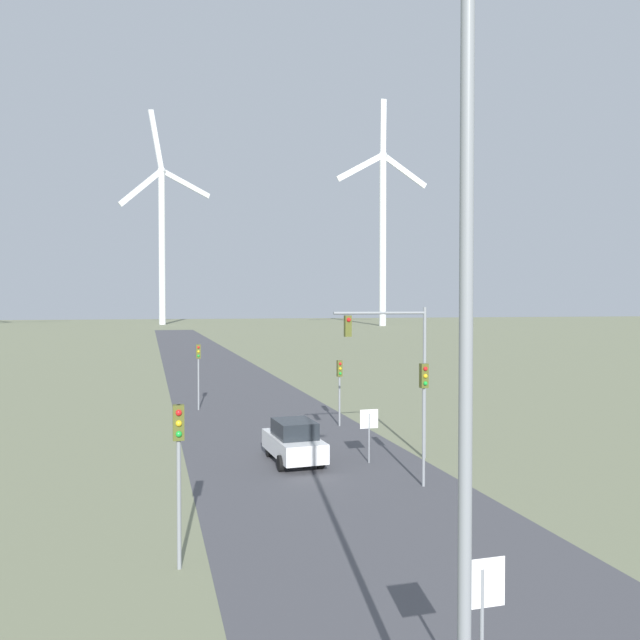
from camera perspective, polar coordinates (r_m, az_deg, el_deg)
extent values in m
cube|color=#47474C|center=(52.06, -8.16, -6.05)|extent=(10.00, 240.00, 0.01)
cylinder|color=gray|center=(8.24, 13.20, -1.46)|extent=(0.18, 0.18, 12.67)
cube|color=white|center=(11.15, 14.63, -22.27)|extent=(0.81, 0.01, 0.81)
cube|color=red|center=(11.16, 14.59, -22.24)|extent=(0.76, 0.02, 0.76)
cylinder|color=gray|center=(27.07, 4.50, -10.73)|extent=(0.07, 0.07, 2.12)
cube|color=white|center=(26.90, 4.51, -9.00)|extent=(0.81, 0.01, 0.81)
cube|color=red|center=(26.91, 4.50, -9.00)|extent=(0.76, 0.02, 0.76)
cylinder|color=gray|center=(16.80, -12.78, -14.67)|extent=(0.11, 0.11, 4.21)
cube|color=#4C511E|center=(16.42, -12.81, -9.12)|extent=(0.28, 0.24, 0.90)
sphere|color=red|center=(16.24, -12.79, -8.27)|extent=(0.16, 0.16, 0.16)
sphere|color=gold|center=(16.28, -12.79, -9.21)|extent=(0.16, 0.16, 0.16)
sphere|color=green|center=(16.34, -12.78, -10.14)|extent=(0.16, 0.16, 0.16)
cylinder|color=gray|center=(23.70, 9.46, -9.46)|extent=(0.11, 0.11, 4.57)
cube|color=#4C511E|center=(23.43, 9.48, -5.04)|extent=(0.28, 0.24, 0.90)
sphere|color=red|center=(23.28, 9.62, -4.42)|extent=(0.16, 0.16, 0.16)
sphere|color=gold|center=(23.31, 9.62, -5.08)|extent=(0.16, 0.16, 0.16)
sphere|color=green|center=(23.34, 9.61, -5.74)|extent=(0.16, 0.16, 0.16)
cylinder|color=gray|center=(40.76, -11.05, -5.16)|extent=(0.11, 0.11, 4.21)
cube|color=#4C511E|center=(40.60, -11.07, -2.84)|extent=(0.28, 0.24, 0.90)
sphere|color=red|center=(40.45, -11.05, -2.47)|extent=(0.16, 0.16, 0.16)
sphere|color=gold|center=(40.47, -11.05, -2.85)|extent=(0.16, 0.16, 0.16)
sphere|color=green|center=(40.49, -11.05, -3.23)|extent=(0.16, 0.16, 0.16)
cylinder|color=gray|center=(34.84, 1.80, -6.71)|extent=(0.11, 0.11, 3.66)
cube|color=#4C511E|center=(34.67, 1.80, -4.45)|extent=(0.28, 0.24, 0.90)
sphere|color=red|center=(34.52, 1.87, -4.02)|extent=(0.16, 0.16, 0.16)
sphere|color=gold|center=(34.55, 1.87, -4.47)|extent=(0.16, 0.16, 0.16)
sphere|color=green|center=(34.58, 1.87, -4.91)|extent=(0.16, 0.16, 0.16)
cylinder|color=gray|center=(27.86, 9.53, -5.68)|extent=(0.14, 0.14, 6.64)
cylinder|color=gray|center=(26.84, 5.52, 0.64)|extent=(4.17, 0.12, 0.12)
cube|color=#4C511E|center=(26.36, 2.55, -0.56)|extent=(0.28, 0.24, 0.90)
sphere|color=red|center=(26.23, 2.65, 0.02)|extent=(0.18, 0.18, 0.18)
cube|color=white|center=(27.18, -2.42, -11.38)|extent=(2.04, 4.20, 0.80)
cube|color=#1E2328|center=(26.88, -2.35, -9.89)|extent=(1.68, 2.19, 0.70)
cylinder|color=black|center=(28.31, -4.68, -11.70)|extent=(0.22, 0.66, 0.66)
cylinder|color=black|center=(28.66, -1.36, -11.53)|extent=(0.22, 0.66, 0.66)
cylinder|color=black|center=(25.89, -3.61, -12.94)|extent=(0.22, 0.66, 0.66)
cylinder|color=black|center=(26.27, 0.02, -12.73)|extent=(0.22, 0.66, 0.66)
cylinder|color=silver|center=(220.38, -14.25, 6.42)|extent=(2.20, 2.20, 52.43)
sphere|color=silver|center=(224.22, -14.29, 13.11)|extent=(2.60, 2.60, 2.60)
cube|color=silver|center=(228.43, -12.09, 12.05)|extent=(16.98, 9.37, 7.98)
cube|color=silver|center=(225.57, -14.77, 15.69)|extent=(5.12, 3.04, 19.42)
cube|color=silver|center=(219.28, -16.10, 11.55)|extent=(14.19, 7.89, 14.15)
cylinder|color=silver|center=(202.40, 5.76, 7.23)|extent=(2.20, 2.20, 54.68)
sphere|color=silver|center=(206.98, 5.78, 14.78)|extent=(2.60, 2.60, 2.60)
cube|color=silver|center=(209.31, 7.79, 13.31)|extent=(15.63, 1.48, 10.26)
cube|color=silver|center=(209.34, 5.81, 17.23)|extent=(2.02, 0.62, 17.11)
cube|color=silver|center=(202.84, 3.66, 13.76)|extent=(15.78, 1.49, 9.95)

